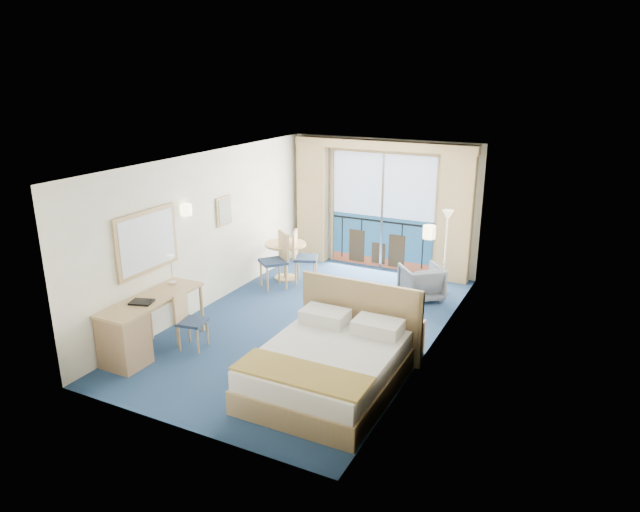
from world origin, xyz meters
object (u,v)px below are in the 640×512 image
Objects in this scene: bed at (330,365)px; armchair at (421,282)px; nightstand at (407,339)px; floor_lamp at (447,231)px; table_chair_a at (301,254)px; desk_chair at (187,317)px; table_chair_b at (278,257)px; round_table at (285,252)px; desk at (130,333)px.

bed reaches higher than armchair.
bed is at bearing -116.30° from nightstand.
table_chair_a is (-2.66, -0.66, -0.62)m from floor_lamp.
nightstand is at bearing -85.98° from floor_lamp.
table_chair_a is (-2.21, 3.32, 0.26)m from bed.
desk_chair is 0.85× the size of table_chair_a.
desk_chair is at bearing -126.10° from floor_lamp.
bed is at bearing -167.75° from table_chair_a.
desk_chair is 2.81m from table_chair_b.
round_table is (-2.75, -0.17, 0.24)m from armchair.
nightstand is 0.61× the size of desk_chair.
desk is 1.67× the size of table_chair_a.
table_chair_b is at bearing -26.89° from armchair.
table_chair_a reaches higher than round_table.
nightstand is at bearing -79.01° from desk_chair.
armchair is 4.28m from desk_chair.
table_chair_b reaches higher than table_chair_a.
desk is at bearing -125.45° from floor_lamp.
armchair is 0.67× the size of table_chair_a.
table_chair_b reaches higher than desk_chair.
table_chair_a is at bearing 81.11° from desk.
desk is (-2.83, -0.63, 0.12)m from bed.
floor_lamp is 2.81m from table_chair_a.
bed is at bearing 12.58° from desk.
table_chair_a is (-2.37, -0.20, 0.27)m from armchair.
desk is at bearing 13.92° from armchair.
desk_chair reaches higher than armchair.
desk_chair is (-3.03, -1.20, 0.23)m from nightstand.
table_chair_b is (-2.94, -1.09, -0.60)m from floor_lamp.
armchair is 0.65× the size of table_chair_b.
bed is 1.37× the size of floor_lamp.
desk_chair reaches higher than desk.
nightstand is at bearing 28.93° from desk.
floor_lamp is at bearing -162.80° from armchair.
desk_chair is 0.81× the size of table_chair_b.
table_chair_b is at bearing 84.47° from desk.
round_table is at bearing 127.71° from bed.
armchair is 5.11m from desk.
desk is 1.96× the size of desk_chair.
table_chair_b is at bearing 125.78° from table_chair_a.
round_table reaches higher than nightstand.
round_table is (-0.20, 3.27, 0.06)m from desk_chair.
nightstand is at bearing -32.65° from round_table.
floor_lamp is at bearing -97.62° from table_chair_a.
armchair is 0.79× the size of desk_chair.
bed is 2.67× the size of round_table.
round_table is 0.79× the size of table_chair_a.
table_chair_a is at bearing 95.99° from table_chair_b.
nightstand is 3.26m from desk_chair.
nightstand is at bearing 61.78° from armchair.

